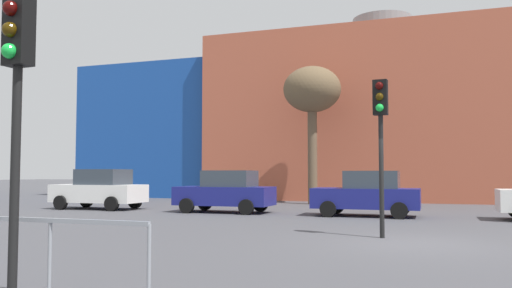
# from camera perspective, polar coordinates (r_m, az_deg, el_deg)

# --- Properties ---
(ground_plane) EXTENTS (200.00, 200.00, 0.00)m
(ground_plane) POSITION_cam_1_polar(r_m,az_deg,el_deg) (12.69, 17.16, -10.47)
(ground_plane) COLOR #47474C
(building_backdrop) EXTENTS (40.89, 13.53, 12.27)m
(building_backdrop) POSITION_cam_1_polar(r_m,az_deg,el_deg) (36.19, 13.94, 2.07)
(building_backdrop) COLOR #B2563D
(building_backdrop) RESTS_ON ground_plane
(parked_car_0) EXTENTS (4.16, 2.04, 1.80)m
(parked_car_0) POSITION_cam_1_polar(r_m,az_deg,el_deg) (24.48, -16.90, -4.82)
(parked_car_0) COLOR white
(parked_car_0) RESTS_ON ground_plane
(parked_car_1) EXTENTS (4.01, 1.97, 1.74)m
(parked_car_1) POSITION_cam_1_polar(r_m,az_deg,el_deg) (21.46, -3.36, -5.28)
(parked_car_1) COLOR navy
(parked_car_1) RESTS_ON ground_plane
(parked_car_2) EXTENTS (3.96, 1.94, 1.72)m
(parked_car_2) POSITION_cam_1_polar(r_m,az_deg,el_deg) (19.99, 12.22, -5.39)
(parked_car_2) COLOR navy
(parked_car_2) RESTS_ON ground_plane
(traffic_light_near_left) EXTENTS (0.38, 0.37, 3.93)m
(traffic_light_near_left) POSITION_cam_1_polar(r_m,az_deg,el_deg) (7.49, -25.01, 6.80)
(traffic_light_near_left) COLOR black
(traffic_light_near_left) RESTS_ON ground_plane
(traffic_light_island) EXTENTS (0.38, 0.37, 4.01)m
(traffic_light_island) POSITION_cam_1_polar(r_m,az_deg,el_deg) (13.46, 13.62, 2.46)
(traffic_light_island) COLOR black
(traffic_light_island) RESTS_ON ground_plane
(bare_tree_0) EXTENTS (3.07, 3.07, 7.32)m
(bare_tree_0) POSITION_cam_1_polar(r_m,az_deg,el_deg) (27.69, 6.23, 5.66)
(bare_tree_0) COLOR brown
(bare_tree_0) RESTS_ON ground_plane
(pedestrian_railing) EXTENTS (4.53, 0.06, 1.03)m
(pedestrian_railing) POSITION_cam_1_polar(r_m,az_deg,el_deg) (7.92, -25.96, -8.84)
(pedestrian_railing) COLOR gray
(pedestrian_railing) RESTS_ON ground_plane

